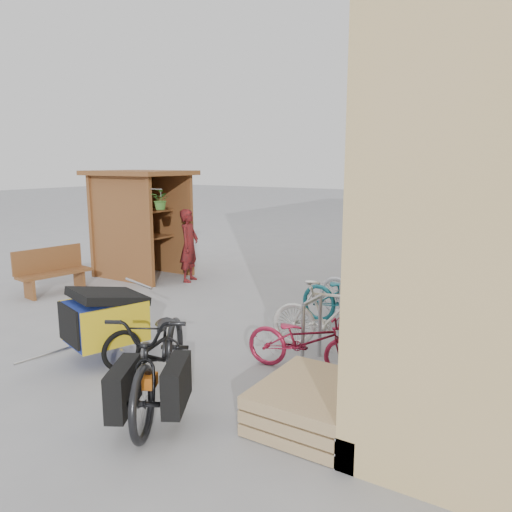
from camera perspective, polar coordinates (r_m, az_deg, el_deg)
The scene contains 17 objects.
ground at distance 7.93m, azimuth -8.97°, elevation -8.48°, with size 80.00×80.00×0.00m, color #969699.
kiosk at distance 11.59m, azimuth -13.41°, elevation 5.29°, with size 2.49×1.65×2.40m.
bike_rack at distance 8.69m, azimuth 13.35°, elevation -3.38°, with size 0.05×5.35×0.86m.
pallet_stack at distance 5.22m, azimuth 6.52°, elevation -16.46°, with size 1.00×1.20×0.40m.
bench at distance 10.78m, azimuth -22.25°, elevation -1.48°, with size 0.64×1.48×0.91m.
shopping_carts at distance 12.69m, azimuth 22.84°, elevation 0.72°, with size 0.55×1.85×0.98m.
child_trailer at distance 6.93m, azimuth -16.90°, elevation -6.83°, with size 1.12×1.73×1.00m.
cargo_bike at distance 5.47m, azimuth -10.80°, elevation -11.16°, with size 1.74×2.26×1.14m.
person_kiosk at distance 10.98m, azimuth -7.65°, elevation 1.20°, with size 0.58×0.38×1.59m, color maroon.
bike_0 at distance 6.30m, azimuth 5.66°, elevation -9.63°, with size 0.54×1.54×0.81m, color maroon.
bike_1 at distance 7.02m, azimuth 8.36°, elevation -6.80°, with size 0.46×1.62×0.98m, color white.
bike_2 at distance 7.97m, azimuth 10.97°, elevation -4.83°, with size 0.64×1.82×0.96m, color #1A5E69.
bike_3 at distance 8.43m, azimuth 12.23°, elevation -3.80°, with size 0.48×1.70×1.02m, color silver.
bike_4 at distance 9.22m, azimuth 14.99°, elevation -2.76°, with size 0.66×1.90×1.00m, color black.
bike_5 at distance 9.31m, azimuth 15.70°, elevation -2.63°, with size 0.47×1.68×1.01m, color #1A5E69.
bike_6 at distance 10.32m, azimuth 15.92°, elevation -1.75°, with size 0.58×1.66×0.87m, color #1A5E69.
bike_7 at distance 10.49m, azimuth 16.43°, elevation -0.97°, with size 0.51×1.81×1.09m, color maroon.
Camera 1 is at (4.98, -5.60, 2.58)m, focal length 35.00 mm.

